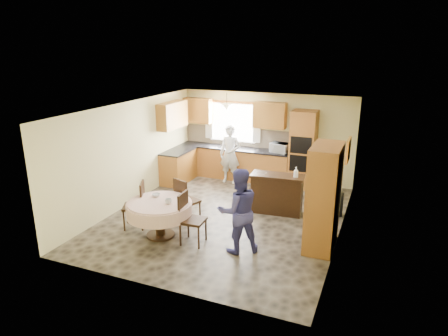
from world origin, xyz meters
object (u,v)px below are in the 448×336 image
chair_left (137,203)px  person_sink (230,154)px  person_dining (238,211)px  cupboard (324,198)px  dining_table (159,209)px  oven_tower (303,150)px  sideboard (277,195)px  chair_back (185,198)px  chair_right (189,216)px

chair_left → person_sink: size_ratio=0.61×
person_dining → cupboard: bearing=172.9°
dining_table → person_dining: (1.69, 0.03, 0.24)m
oven_tower → sideboard: size_ratio=1.75×
person_sink → person_dining: (1.62, -3.66, -0.00)m
chair_left → chair_back: bearing=100.6°
dining_table → chair_left: 0.69m
person_sink → person_dining: size_ratio=1.01×
chair_left → person_dining: (2.35, -0.17, 0.26)m
sideboard → chair_left: 3.17m
chair_right → dining_table: bearing=84.6°
chair_left → chair_right: size_ratio=0.98×
sideboard → person_sink: person_sink is taller
person_dining → chair_left: bearing=-40.4°
sideboard → cupboard: 1.87m
cupboard → chair_back: cupboard is taller
sideboard → chair_left: chair_left is taller
person_dining → oven_tower: bearing=-131.3°
oven_tower → person_dining: 4.07m
chair_right → person_sink: (-0.60, 3.71, 0.25)m
chair_right → person_dining: bearing=-90.8°
oven_tower → chair_right: size_ratio=2.04×
person_sink → person_dining: 4.00m
dining_table → person_sink: person_sink is taller
chair_right → person_dining: size_ratio=0.63×
chair_left → person_dining: size_ratio=0.62×
sideboard → chair_back: bearing=-147.2°
chair_back → chair_right: size_ratio=0.98×
oven_tower → person_sink: (-1.97, -0.39, -0.23)m
person_sink → dining_table: bearing=-92.3°
cupboard → chair_back: (-2.95, -0.04, -0.45)m
chair_left → chair_right: chair_right is taller
chair_back → person_sink: size_ratio=0.62×
oven_tower → chair_right: (-1.36, -4.10, -0.49)m
oven_tower → chair_right: bearing=-108.4°
person_sink → cupboard: bearing=-44.4°
person_sink → sideboard: bearing=-42.5°
oven_tower → cupboard: 3.43m
sideboard → person_dining: size_ratio=0.74×
chair_left → chair_back: chair_back is taller
chair_back → person_dining: bearing=175.2°
chair_left → chair_right: 1.35m
chair_back → person_dining: (1.53, -0.75, 0.26)m
dining_table → chair_right: 0.68m
cupboard → dining_table: 3.25m
cupboard → chair_back: size_ratio=1.98×
oven_tower → person_sink: oven_tower is taller
chair_right → person_dining: person_dining is taller
dining_table → person_sink: size_ratio=0.80×
cupboard → person_dining: cupboard is taller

